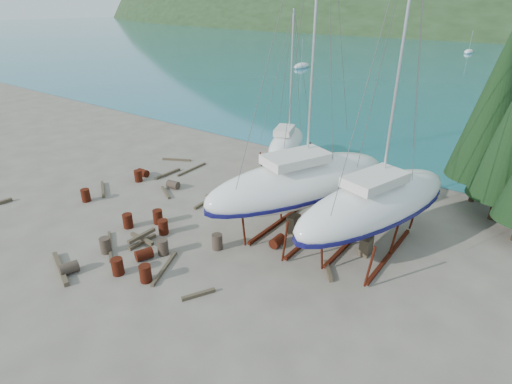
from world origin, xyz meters
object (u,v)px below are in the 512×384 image
Objects in this scene: small_sailboat_shore at (286,143)px; worker at (352,219)px; large_sailboat_far at (376,203)px; large_sailboat_near at (300,182)px.

small_sailboat_shore is 6.49× the size of worker.
large_sailboat_far is 12.98m from small_sailboat_shore.
large_sailboat_near reaches higher than small_sailboat_shore.
large_sailboat_far is (4.32, 0.35, -0.17)m from large_sailboat_near.
small_sailboat_shore is 11.17m from worker.
large_sailboat_near is 1.58× the size of small_sailboat_shore.
large_sailboat_far is at bearing 27.74° from large_sailboat_near.
worker is (2.76, 1.32, -2.11)m from large_sailboat_near.
large_sailboat_far reaches higher than small_sailboat_shore.
large_sailboat_far is at bearing -87.14° from worker.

